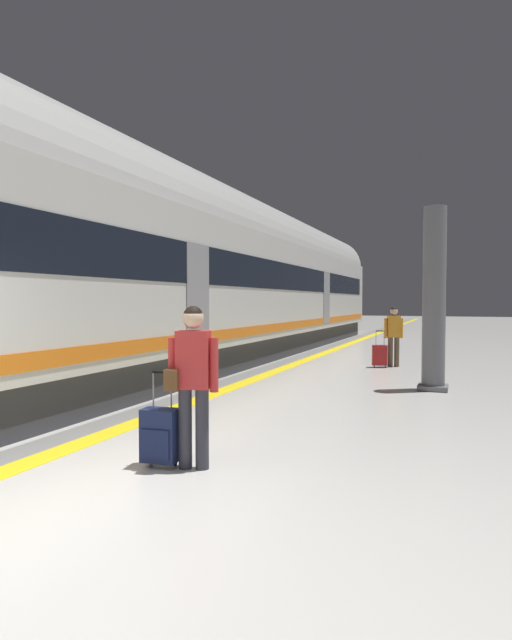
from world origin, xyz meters
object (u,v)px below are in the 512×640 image
(passenger_near, at_px, (394,332))
(suitcase_near, at_px, (380,355))
(high_speed_train, at_px, (231,276))
(rolling_suitcase_foreground, at_px, (160,435))
(traveller_foreground, at_px, (192,375))
(platform_pillar, at_px, (434,303))

(passenger_near, bearing_deg, suitcase_near, -137.59)
(high_speed_train, xyz_separation_m, suitcase_near, (4.39, -0.08, -2.18))
(rolling_suitcase_foreground, distance_m, passenger_near, 9.39)
(traveller_foreground, relative_size, passenger_near, 1.06)
(high_speed_train, xyz_separation_m, traveller_foreground, (3.82, -8.99, -1.52))
(rolling_suitcase_foreground, bearing_deg, platform_pillar, 68.11)
(suitcase_near, bearing_deg, passenger_near, 42.41)
(high_speed_train, xyz_separation_m, passenger_near, (4.71, 0.22, -1.57))
(platform_pillar, bearing_deg, high_speed_train, 152.24)
(high_speed_train, distance_m, traveller_foreground, 9.88)
(traveller_foreground, height_order, rolling_suitcase_foreground, traveller_foreground)
(high_speed_train, relative_size, rolling_suitcase_foreground, 29.83)
(high_speed_train, xyz_separation_m, platform_pillar, (5.89, -3.10, -0.78))
(suitcase_near, bearing_deg, rolling_suitcase_foreground, -95.75)
(rolling_suitcase_foreground, bearing_deg, passenger_near, 82.48)
(high_speed_train, bearing_deg, passenger_near, 2.63)
(high_speed_train, distance_m, rolling_suitcase_foreground, 9.96)
(suitcase_near, height_order, platform_pillar, platform_pillar)
(traveller_foreground, bearing_deg, rolling_suitcase_foreground, -164.93)
(traveller_foreground, bearing_deg, passenger_near, 84.47)
(rolling_suitcase_foreground, height_order, passenger_near, passenger_near)
(high_speed_train, bearing_deg, rolling_suitcase_foreground, -68.99)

